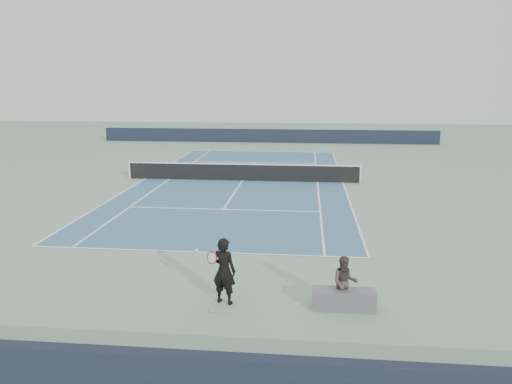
# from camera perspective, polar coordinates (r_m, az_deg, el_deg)

# --- Properties ---
(ground) EXTENTS (80.00, 80.00, 0.00)m
(ground) POSITION_cam_1_polar(r_m,az_deg,el_deg) (27.50, -1.57, 1.29)
(ground) COLOR gray
(court_surface) EXTENTS (10.97, 23.77, 0.01)m
(court_surface) POSITION_cam_1_polar(r_m,az_deg,el_deg) (27.50, -1.57, 1.30)
(court_surface) COLOR #386484
(court_surface) RESTS_ON ground
(tennis_net) EXTENTS (12.90, 0.10, 1.07)m
(tennis_net) POSITION_cam_1_polar(r_m,az_deg,el_deg) (27.41, -1.58, 2.33)
(tennis_net) COLOR silver
(tennis_net) RESTS_ON ground
(windscreen_far) EXTENTS (30.00, 0.25, 1.20)m
(windscreen_far) POSITION_cam_1_polar(r_m,az_deg,el_deg) (45.03, 1.35, 6.43)
(windscreen_far) COLOR black
(windscreen_far) RESTS_ON ground
(windscreen_near) EXTENTS (30.00, 0.25, 1.20)m
(windscreen_near) POSITION_cam_1_polar(r_m,az_deg,el_deg) (9.04, -18.96, -19.81)
(windscreen_near) COLOR black
(windscreen_near) RESTS_ON ground
(tennis_player) EXTENTS (0.82, 0.62, 1.67)m
(tennis_player) POSITION_cam_1_polar(r_m,az_deg,el_deg) (12.30, -3.69, -8.96)
(tennis_player) COLOR black
(tennis_player) RESTS_ON ground
(tennis_ball) EXTENTS (0.07, 0.07, 0.07)m
(tennis_ball) POSITION_cam_1_polar(r_m,az_deg,el_deg) (12.16, -5.12, -13.36)
(tennis_ball) COLOR #C4D82C
(tennis_ball) RESTS_ON ground
(spectator_bench) EXTENTS (1.52, 0.58, 1.31)m
(spectator_bench) POSITION_cam_1_polar(r_m,az_deg,el_deg) (12.29, 10.07, -11.02)
(spectator_bench) COLOR #5D5D62
(spectator_bench) RESTS_ON ground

